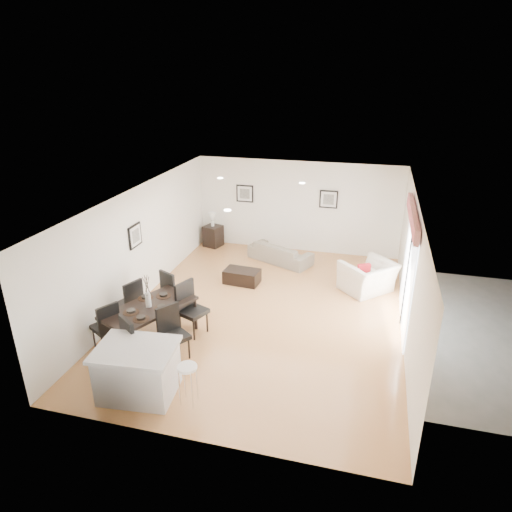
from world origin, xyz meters
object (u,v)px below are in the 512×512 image
(coffee_table, at_px, (242,276))
(bar_stool, at_px, (187,371))
(dining_chair_foot, at_px, (172,289))
(dining_chair_wfar, at_px, (131,300))
(dining_chair_wnear, at_px, (107,324))
(dining_chair_enear, at_px, (172,329))
(dining_chair_efar, at_px, (189,305))
(dining_chair_head, at_px, (122,345))
(armchair, at_px, (368,277))
(dining_table, at_px, (149,310))
(kitchen_island, at_px, (138,371))
(sofa, at_px, (280,253))
(side_table, at_px, (213,236))

(coffee_table, xyz_separation_m, bar_stool, (0.43, -4.59, 0.44))
(dining_chair_foot, height_order, bar_stool, dining_chair_foot)
(dining_chair_wfar, relative_size, dining_chair_foot, 1.02)
(dining_chair_wnear, relative_size, dining_chair_enear, 0.96)
(dining_chair_wnear, bearing_deg, dining_chair_efar, 157.05)
(bar_stool, bearing_deg, coffee_table, 95.40)
(dining_chair_foot, bearing_deg, dining_chair_head, 118.60)
(armchair, height_order, dining_chair_wnear, dining_chair_wnear)
(dining_table, xyz_separation_m, coffee_table, (1.03, 3.02, -0.51))
(dining_chair_head, bearing_deg, dining_chair_foot, 128.06)
(kitchen_island, bearing_deg, dining_chair_head, 135.13)
(bar_stool, bearing_deg, dining_chair_wfar, 136.72)
(sofa, xyz_separation_m, dining_chair_foot, (-1.73, -3.49, 0.31))
(sofa, relative_size, armchair, 1.57)
(sofa, xyz_separation_m, bar_stool, (-0.23, -6.20, 0.35))
(dining_chair_wfar, xyz_separation_m, dining_chair_efar, (1.30, 0.07, 0.04))
(dining_chair_efar, height_order, coffee_table, dining_chair_efar)
(coffee_table, distance_m, bar_stool, 4.63)
(dining_chair_foot, bearing_deg, sofa, -90.18)
(dining_chair_head, height_order, dining_chair_foot, dining_chair_head)
(bar_stool, bearing_deg, sofa, 87.88)
(dining_chair_enear, distance_m, coffee_table, 3.47)
(dining_chair_efar, bearing_deg, bar_stool, -135.85)
(armchair, relative_size, side_table, 1.82)
(sofa, distance_m, side_table, 2.37)
(dining_chair_wnear, relative_size, dining_chair_efar, 0.90)
(dining_chair_foot, relative_size, side_table, 1.60)
(coffee_table, height_order, kitchen_island, kitchen_island)
(sofa, relative_size, side_table, 2.86)
(dining_chair_efar, distance_m, coffee_table, 2.59)
(armchair, bearing_deg, dining_chair_wfar, -13.53)
(dining_chair_head, relative_size, dining_chair_foot, 1.06)
(dining_chair_efar, bearing_deg, dining_chair_wnear, 149.94)
(dining_chair_wfar, bearing_deg, dining_chair_efar, 114.28)
(dining_chair_wfar, relative_size, side_table, 1.63)
(dining_chair_efar, height_order, dining_chair_head, dining_chair_efar)
(dining_chair_head, xyz_separation_m, side_table, (-0.63, 6.47, -0.29))
(dining_chair_wnear, height_order, coffee_table, dining_chair_wnear)
(dining_chair_wfar, bearing_deg, kitchen_island, 52.56)
(dining_chair_wfar, bearing_deg, dining_chair_head, 45.32)
(dining_chair_head, relative_size, bar_stool, 1.52)
(dining_chair_wnear, bearing_deg, kitchen_island, 78.70)
(dining_chair_wnear, bearing_deg, dining_chair_foot, -170.99)
(armchair, relative_size, kitchen_island, 0.85)
(side_table, bearing_deg, dining_table, -83.86)
(dining_chair_foot, bearing_deg, coffee_table, -93.54)
(dining_table, bearing_deg, side_table, 120.70)
(sofa, distance_m, kitchen_island, 6.31)
(coffee_table, bearing_deg, dining_chair_foot, -114.72)
(dining_chair_foot, distance_m, kitchen_island, 2.78)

